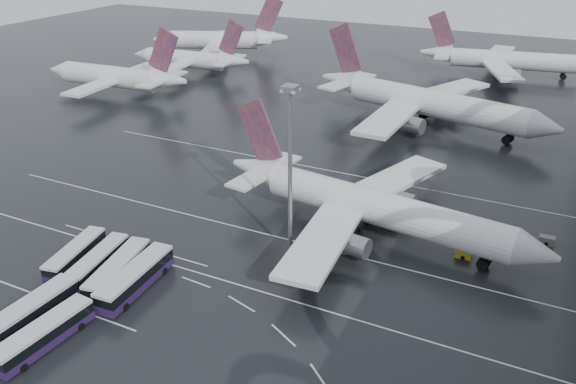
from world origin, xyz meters
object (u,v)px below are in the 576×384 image
at_px(airliner_gate_b, 424,102).
at_px(floodlight_mast, 290,154).
at_px(gse_cart_belly_b, 451,218).
at_px(gse_cart_belly_c, 391,225).
at_px(jet_remote_west, 118,77).
at_px(bus_row_near_a, 75,254).
at_px(gse_cart_belly_e, 414,207).
at_px(airliner_main, 367,206).
at_px(airliner_gate_c, 504,61).
at_px(jet_remote_far, 223,40).
at_px(bus_row_near_d, 136,278).
at_px(bus_row_far_b, 30,313).
at_px(gse_cart_belly_d, 547,240).
at_px(bus_row_near_b, 98,261).
at_px(bus_row_far_c, 44,334).
at_px(gse_cart_belly_a, 464,254).
at_px(bus_row_near_c, 118,270).
at_px(jet_remote_mid, 192,60).

relative_size(airliner_gate_b, floodlight_mast, 2.39).
xyz_separation_m(gse_cart_belly_b, gse_cart_belly_c, (-8.33, -6.90, -0.04)).
bearing_deg(airliner_gate_b, jet_remote_west, -156.57).
bearing_deg(bus_row_near_a, gse_cart_belly_e, -56.85).
bearing_deg(airliner_main, airliner_gate_c, 94.50).
height_order(jet_remote_far, gse_cart_belly_c, jet_remote_far).
bearing_deg(airliner_gate_c, jet_remote_far, 179.13).
bearing_deg(airliner_gate_c, bus_row_near_d, -111.18).
xyz_separation_m(bus_row_far_b, gse_cart_belly_e, (35.42, 51.34, -1.23)).
relative_size(airliner_main, gse_cart_belly_c, 27.53).
bearing_deg(gse_cart_belly_d, jet_remote_west, 163.42).
bearing_deg(airliner_gate_b, bus_row_near_b, -92.96).
relative_size(bus_row_near_d, gse_cart_belly_e, 6.70).
bearing_deg(bus_row_near_d, gse_cart_belly_d, -56.27).
bearing_deg(bus_row_near_d, airliner_gate_c, -15.15).
height_order(bus_row_far_b, bus_row_far_c, bus_row_far_b).
relative_size(bus_row_near_d, gse_cart_belly_a, 6.03).
bearing_deg(bus_row_near_a, airliner_gate_b, -30.38).
distance_m(airliner_gate_b, gse_cart_belly_c, 54.71).
distance_m(airliner_gate_b, airliner_gate_c, 59.28).
height_order(jet_remote_west, bus_row_near_d, jet_remote_west).
relative_size(bus_row_far_c, gse_cart_belly_b, 5.97).
distance_m(airliner_gate_c, bus_row_far_b, 159.75).
height_order(airliner_gate_c, bus_row_near_d, airliner_gate_c).
bearing_deg(bus_row_near_d, bus_row_far_c, 167.12).
xyz_separation_m(airliner_gate_b, airliner_gate_c, (11.72, 58.10, -0.64)).
bearing_deg(airliner_main, jet_remote_far, 139.67).
bearing_deg(bus_row_far_b, gse_cart_belly_a, -47.31).
bearing_deg(bus_row_near_d, gse_cart_belly_e, -38.84).
xyz_separation_m(bus_row_near_d, bus_row_far_c, (-2.34, -13.77, -0.15)).
relative_size(jet_remote_far, bus_row_far_c, 3.69).
bearing_deg(jet_remote_west, bus_row_far_b, 121.26).
relative_size(bus_row_near_a, floodlight_mast, 0.47).
height_order(airliner_gate_b, airliner_gate_c, airliner_gate_b).
xyz_separation_m(bus_row_near_a, bus_row_far_c, (9.81, -14.92, 0.10)).
bearing_deg(bus_row_far_c, bus_row_far_b, 70.58).
bearing_deg(airliner_gate_c, gse_cart_belly_c, -101.09).
bearing_deg(jet_remote_west, bus_row_near_c, 127.26).
distance_m(jet_remote_far, bus_row_far_c, 156.79).
xyz_separation_m(airliner_gate_b, gse_cart_belly_e, (9.82, -45.85, -4.93)).
bearing_deg(jet_remote_west, gse_cart_belly_e, 157.29).
distance_m(airliner_main, gse_cart_belly_a, 16.30).
relative_size(airliner_main, gse_cart_belly_b, 25.70).
height_order(jet_remote_far, bus_row_far_b, jet_remote_far).
relative_size(bus_row_far_c, floodlight_mast, 0.50).
height_order(bus_row_near_b, gse_cart_belly_d, bus_row_near_b).
xyz_separation_m(bus_row_near_b, gse_cart_belly_a, (46.81, 26.81, -1.00)).
bearing_deg(gse_cart_belly_e, gse_cart_belly_d, -5.20).
bearing_deg(jet_remote_mid, gse_cart_belly_a, 139.33).
distance_m(bus_row_near_a, gse_cart_belly_d, 72.14).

